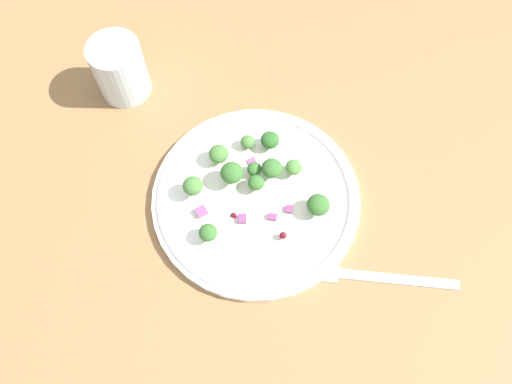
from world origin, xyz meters
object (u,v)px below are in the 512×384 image
Objects in this scene: plate at (256,198)px; broccoli_floret_0 at (294,167)px; water_glass at (120,69)px; fork at (374,277)px; broccoli_floret_1 at (318,205)px; broccoli_floret_2 at (270,140)px.

broccoli_floret_0 is at bearing -84.82° from plate.
plate is 3.12× the size of water_glass.
broccoli_floret_0 reaches higher than fork.
broccoli_floret_1 is at bearing 9.61° from fork.
broccoli_floret_1 reaches higher than broccoli_floret_2.
broccoli_floret_1 is 0.34× the size of water_glass.
plate is at bearing 45.83° from broccoli_floret_1.
fork is (-22.07, -2.29, -2.71)cm from broccoli_floret_2.
water_glass is (41.77, 15.35, 4.16)cm from fork.
fork is at bearing -174.08° from broccoli_floret_2.
water_glass is at bearing 28.89° from broccoli_floret_0.
water_glass is (24.82, 13.70, 1.43)cm from broccoli_floret_0.
water_glass is (25.36, 7.70, 3.55)cm from plate.
broccoli_floret_2 reaches higher than plate.
water_glass is at bearing 16.89° from plate.
fork is (-10.74, -1.82, -2.91)cm from broccoli_floret_1.
plate is 10.70× the size of broccoli_floret_2.
fork is (-16.95, -1.65, -2.72)cm from broccoli_floret_0.
plate is 18.11cm from fork.
broccoli_floret_2 is 22.35cm from fork.
broccoli_floret_2 is at bearing 2.38° from broccoli_floret_1.
water_glass reaches higher than broccoli_floret_0.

